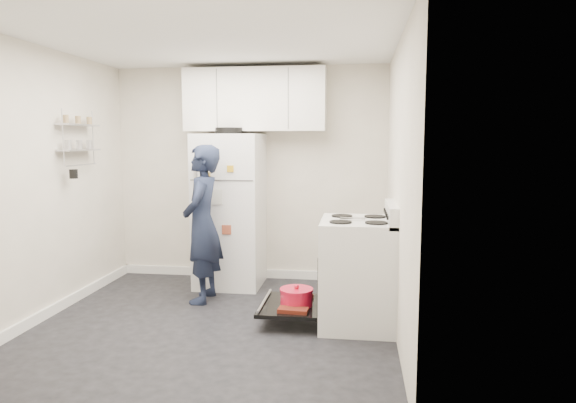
# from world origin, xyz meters

# --- Properties ---
(room) EXTENTS (3.21, 3.21, 2.51)m
(room) POSITION_xyz_m (-0.03, 0.03, 1.21)
(room) COLOR black
(room) RESTS_ON ground
(electric_range) EXTENTS (0.66, 0.76, 1.10)m
(electric_range) POSITION_xyz_m (1.26, 0.15, 0.47)
(electric_range) COLOR silver
(electric_range) RESTS_ON ground
(open_oven_door) EXTENTS (0.55, 0.70, 0.23)m
(open_oven_door) POSITION_xyz_m (0.70, 0.13, 0.19)
(open_oven_door) COLOR black
(open_oven_door) RESTS_ON ground
(refrigerator) EXTENTS (0.72, 0.74, 1.79)m
(refrigerator) POSITION_xyz_m (-0.16, 1.25, 0.87)
(refrigerator) COLOR white
(refrigerator) RESTS_ON ground
(upper_cabinets) EXTENTS (1.60, 0.33, 0.70)m
(upper_cabinets) POSITION_xyz_m (0.10, 1.43, 2.10)
(upper_cabinets) COLOR silver
(upper_cabinets) RESTS_ON room
(wall_shelf_rack) EXTENTS (0.14, 0.60, 0.61)m
(wall_shelf_rack) POSITION_xyz_m (-1.52, 0.49, 1.68)
(wall_shelf_rack) COLOR #B2B2B7
(wall_shelf_rack) RESTS_ON room
(person) EXTENTS (0.40, 0.59, 1.60)m
(person) POSITION_xyz_m (-0.30, 0.63, 0.80)
(person) COLOR #171E33
(person) RESTS_ON ground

